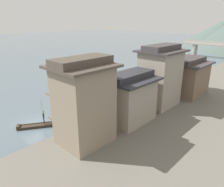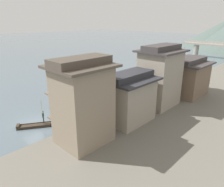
{
  "view_description": "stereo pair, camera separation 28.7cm",
  "coord_description": "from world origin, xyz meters",
  "px_view_note": "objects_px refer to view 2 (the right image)",
  "views": [
    {
      "loc": [
        24.7,
        -10.72,
        12.88
      ],
      "look_at": [
        2.74,
        12.36,
        1.58
      ],
      "focal_mm": 33.42,
      "sensor_mm": 36.0,
      "label": 1
    },
    {
      "loc": [
        24.9,
        -10.52,
        12.88
      ],
      "look_at": [
        2.74,
        12.36,
        1.58
      ],
      "focal_mm": 33.42,
      "sensor_mm": 36.0,
      "label": 2
    }
  ],
  "objects_px": {
    "house_waterfront_nearest": "(83,102)",
    "boatman_person": "(43,115)",
    "house_waterfront_tall": "(160,76)",
    "boat_moored_third": "(152,92)",
    "boat_moored_far": "(119,107)",
    "house_waterfront_narrow": "(186,77)",
    "house_waterfront_second": "(128,98)",
    "mooring_post_dock_near": "(94,117)",
    "mooring_post_dock_mid": "(129,101)",
    "boat_foreground_poled": "(37,125)",
    "boat_moored_nearest": "(206,69)",
    "stone_bridge": "(217,48)",
    "boat_moored_second": "(172,76)"
  },
  "relations": [
    {
      "from": "house_waterfront_tall",
      "to": "boat_moored_second",
      "type": "bearing_deg",
      "value": 113.11
    },
    {
      "from": "mooring_post_dock_near",
      "to": "mooring_post_dock_mid",
      "type": "distance_m",
      "value": 6.92
    },
    {
      "from": "house_waterfront_tall",
      "to": "boat_moored_third",
      "type": "bearing_deg",
      "value": 130.23
    },
    {
      "from": "boatman_person",
      "to": "mooring_post_dock_mid",
      "type": "distance_m",
      "value": 12.34
    },
    {
      "from": "boat_moored_nearest",
      "to": "boat_moored_far",
      "type": "distance_m",
      "value": 35.6
    },
    {
      "from": "boat_moored_nearest",
      "to": "house_waterfront_nearest",
      "type": "xyz_separation_m",
      "value": [
        5.2,
        -46.12,
        4.97
      ]
    },
    {
      "from": "boat_moored_second",
      "to": "house_waterfront_second",
      "type": "height_order",
      "value": "house_waterfront_second"
    },
    {
      "from": "house_waterfront_nearest",
      "to": "boat_moored_third",
      "type": "bearing_deg",
      "value": 103.75
    },
    {
      "from": "mooring_post_dock_near",
      "to": "boatman_person",
      "type": "bearing_deg",
      "value": -136.21
    },
    {
      "from": "house_waterfront_tall",
      "to": "mooring_post_dock_mid",
      "type": "height_order",
      "value": "house_waterfront_tall"
    },
    {
      "from": "boatman_person",
      "to": "stone_bridge",
      "type": "height_order",
      "value": "stone_bridge"
    },
    {
      "from": "house_waterfront_narrow",
      "to": "boat_moored_nearest",
      "type": "bearing_deg",
      "value": 103.31
    },
    {
      "from": "house_waterfront_second",
      "to": "mooring_post_dock_near",
      "type": "relative_size",
      "value": 8.73
    },
    {
      "from": "boat_moored_third",
      "to": "house_waterfront_nearest",
      "type": "xyz_separation_m",
      "value": [
        4.8,
        -19.6,
        5.01
      ]
    },
    {
      "from": "boat_moored_far",
      "to": "house_waterfront_narrow",
      "type": "distance_m",
      "value": 12.57
    },
    {
      "from": "boat_moored_second",
      "to": "house_waterfront_tall",
      "type": "height_order",
      "value": "house_waterfront_tall"
    },
    {
      "from": "boatman_person",
      "to": "house_waterfront_second",
      "type": "relative_size",
      "value": 0.47
    },
    {
      "from": "boatman_person",
      "to": "mooring_post_dock_mid",
      "type": "xyz_separation_m",
      "value": [
        4.69,
        11.41,
        -0.1
      ]
    },
    {
      "from": "house_waterfront_nearest",
      "to": "boatman_person",
      "type": "bearing_deg",
      "value": -176.39
    },
    {
      "from": "boatman_person",
      "to": "boat_moored_far",
      "type": "xyz_separation_m",
      "value": [
        2.98,
        11.0,
        -1.35
      ]
    },
    {
      "from": "house_waterfront_narrow",
      "to": "house_waterfront_tall",
      "type": "bearing_deg",
      "value": -95.05
    },
    {
      "from": "boat_foreground_poled",
      "to": "house_waterfront_narrow",
      "type": "distance_m",
      "value": 24.43
    },
    {
      "from": "house_waterfront_nearest",
      "to": "boat_moored_nearest",
      "type": "bearing_deg",
      "value": 96.43
    },
    {
      "from": "house_waterfront_nearest",
      "to": "mooring_post_dock_near",
      "type": "relative_size",
      "value": 11.71
    },
    {
      "from": "boat_moored_second",
      "to": "boatman_person",
      "type": "bearing_deg",
      "value": -89.38
    },
    {
      "from": "boat_foreground_poled",
      "to": "boat_moored_nearest",
      "type": "xyz_separation_m",
      "value": [
        2.97,
        47.37,
        0.13
      ]
    },
    {
      "from": "boat_foreground_poled",
      "to": "house_waterfront_narrow",
      "type": "xyz_separation_m",
      "value": [
        8.87,
        22.45,
        3.78
      ]
    },
    {
      "from": "boat_moored_far",
      "to": "house_waterfront_narrow",
      "type": "height_order",
      "value": "house_waterfront_narrow"
    },
    {
      "from": "boat_moored_nearest",
      "to": "boat_moored_second",
      "type": "relative_size",
      "value": 0.8
    },
    {
      "from": "boat_foreground_poled",
      "to": "boat_moored_third",
      "type": "height_order",
      "value": "boat_moored_third"
    },
    {
      "from": "house_waterfront_nearest",
      "to": "stone_bridge",
      "type": "relative_size",
      "value": 0.37
    },
    {
      "from": "mooring_post_dock_mid",
      "to": "stone_bridge",
      "type": "bearing_deg",
      "value": 96.86
    },
    {
      "from": "boat_moored_third",
      "to": "boat_moored_far",
      "type": "xyz_separation_m",
      "value": [
        0.07,
        -9.08,
        -0.11
      ]
    },
    {
      "from": "house_waterfront_nearest",
      "to": "house_waterfront_narrow",
      "type": "bearing_deg",
      "value": 88.12
    },
    {
      "from": "boat_moored_nearest",
      "to": "boat_moored_far",
      "type": "bearing_deg",
      "value": -89.24
    },
    {
      "from": "house_waterfront_tall",
      "to": "mooring_post_dock_mid",
      "type": "xyz_separation_m",
      "value": [
        -3.07,
        -2.94,
        -3.86
      ]
    },
    {
      "from": "boat_moored_second",
      "to": "house_waterfront_second",
      "type": "relative_size",
      "value": 0.76
    },
    {
      "from": "boat_moored_second",
      "to": "house_waterfront_nearest",
      "type": "height_order",
      "value": "house_waterfront_nearest"
    },
    {
      "from": "boat_moored_nearest",
      "to": "boat_moored_third",
      "type": "height_order",
      "value": "boat_moored_nearest"
    },
    {
      "from": "boat_moored_second",
      "to": "house_waterfront_narrow",
      "type": "xyz_separation_m",
      "value": [
        8.77,
        -11.71,
        3.72
      ]
    },
    {
      "from": "boat_moored_third",
      "to": "boat_moored_far",
      "type": "distance_m",
      "value": 9.08
    },
    {
      "from": "boatman_person",
      "to": "house_waterfront_narrow",
      "type": "xyz_separation_m",
      "value": [
        8.4,
        21.68,
        2.45
      ]
    },
    {
      "from": "boat_moored_second",
      "to": "boat_moored_third",
      "type": "relative_size",
      "value": 1.05
    },
    {
      "from": "boat_moored_second",
      "to": "boat_moored_far",
      "type": "distance_m",
      "value": 22.63
    },
    {
      "from": "mooring_post_dock_near",
      "to": "house_waterfront_nearest",
      "type": "bearing_deg",
      "value": -53.03
    },
    {
      "from": "house_waterfront_tall",
      "to": "stone_bridge",
      "type": "distance_m",
      "value": 53.33
    },
    {
      "from": "boat_foreground_poled",
      "to": "boat_moored_far",
      "type": "xyz_separation_m",
      "value": [
        3.44,
        11.77,
        -0.03
      ]
    },
    {
      "from": "boat_foreground_poled",
      "to": "boatman_person",
      "type": "bearing_deg",
      "value": 59.0
    },
    {
      "from": "boat_moored_far",
      "to": "house_waterfront_second",
      "type": "xyz_separation_m",
      "value": [
        4.86,
        -3.68,
        3.81
      ]
    },
    {
      "from": "mooring_post_dock_near",
      "to": "mooring_post_dock_mid",
      "type": "relative_size",
      "value": 0.83
    }
  ]
}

